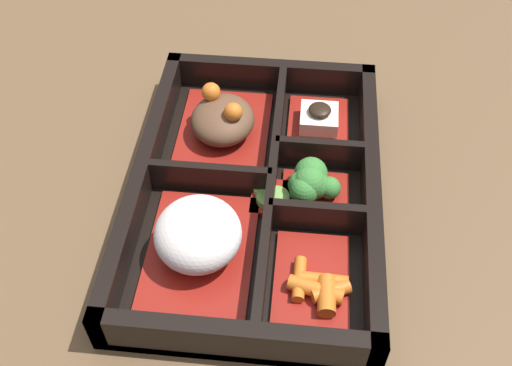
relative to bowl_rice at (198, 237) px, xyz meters
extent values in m
plane|color=brown|center=(0.08, -0.04, -0.04)|extent=(3.00, 3.00, 0.00)
cube|color=black|center=(0.08, -0.04, -0.03)|extent=(0.34, 0.23, 0.01)
cube|color=black|center=(0.08, -0.15, -0.01)|extent=(0.34, 0.01, 0.04)
cube|color=black|center=(0.08, 0.07, -0.01)|extent=(0.34, 0.01, 0.04)
cube|color=black|center=(-0.09, -0.04, -0.01)|extent=(0.01, 0.23, 0.04)
cube|color=black|center=(0.24, -0.04, -0.01)|extent=(0.01, 0.23, 0.04)
cube|color=black|center=(0.08, -0.06, -0.01)|extent=(0.31, 0.01, 0.04)
cube|color=black|center=(0.04, -0.10, -0.01)|extent=(0.01, 0.09, 0.04)
cube|color=black|center=(0.12, -0.10, -0.01)|extent=(0.01, 0.09, 0.04)
cube|color=black|center=(0.08, 0.00, -0.01)|extent=(0.01, 0.12, 0.04)
cube|color=maroon|center=(0.00, 0.00, -0.02)|extent=(0.13, 0.09, 0.01)
ellipsoid|color=silver|center=(0.00, 0.00, 0.00)|extent=(0.08, 0.08, 0.05)
cube|color=maroon|center=(0.15, 0.00, -0.02)|extent=(0.13, 0.09, 0.01)
ellipsoid|color=brown|center=(0.15, 0.00, 0.00)|extent=(0.07, 0.07, 0.04)
sphere|color=#D1661E|center=(0.17, 0.01, 0.02)|extent=(0.02, 0.02, 0.02)
sphere|color=#D1661E|center=(0.14, -0.01, 0.02)|extent=(0.02, 0.02, 0.02)
cube|color=maroon|center=(-0.02, -0.10, -0.02)|extent=(0.10, 0.06, 0.01)
cylinder|color=#D1661E|center=(-0.03, -0.10, -0.01)|extent=(0.02, 0.05, 0.01)
cylinder|color=#D1661E|center=(-0.02, -0.09, -0.02)|extent=(0.04, 0.01, 0.01)
cylinder|color=#D1661E|center=(-0.03, -0.11, -0.01)|extent=(0.02, 0.04, 0.01)
cylinder|color=#D1661E|center=(-0.02, -0.11, -0.02)|extent=(0.01, 0.04, 0.01)
cylinder|color=#D1661E|center=(-0.04, -0.11, -0.01)|extent=(0.03, 0.02, 0.02)
cube|color=maroon|center=(0.08, -0.10, -0.02)|extent=(0.06, 0.06, 0.01)
sphere|color=#387A33|center=(0.08, -0.08, -0.01)|extent=(0.03, 0.03, 0.03)
sphere|color=#387A33|center=(0.09, -0.09, -0.01)|extent=(0.03, 0.03, 0.03)
sphere|color=#387A33|center=(0.07, -0.11, -0.01)|extent=(0.02, 0.02, 0.02)
sphere|color=#387A33|center=(0.08, -0.10, -0.01)|extent=(0.03, 0.03, 0.03)
sphere|color=#387A33|center=(0.07, -0.09, -0.01)|extent=(0.03, 0.03, 0.03)
sphere|color=#387A33|center=(0.08, -0.09, -0.01)|extent=(0.03, 0.03, 0.03)
cube|color=maroon|center=(0.17, -0.10, -0.02)|extent=(0.09, 0.06, 0.01)
cube|color=beige|center=(0.17, -0.10, -0.01)|extent=(0.04, 0.04, 0.02)
ellipsoid|color=black|center=(0.17, -0.10, 0.00)|extent=(0.02, 0.02, 0.01)
cube|color=maroon|center=(0.07, -0.06, -0.02)|extent=(0.04, 0.04, 0.01)
cylinder|color=#75A84C|center=(0.06, -0.05, -0.02)|extent=(0.02, 0.02, 0.01)
cylinder|color=#75A84C|center=(0.08, -0.05, -0.02)|extent=(0.02, 0.02, 0.01)
cylinder|color=#75A84C|center=(0.07, -0.06, -0.02)|extent=(0.03, 0.03, 0.00)
camera|label=1|loc=(-0.30, -0.08, 0.41)|focal=42.00mm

